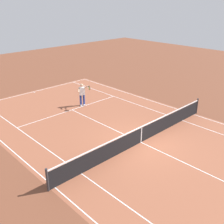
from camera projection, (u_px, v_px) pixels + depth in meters
name	position (u px, v px, depth m)	size (l,w,h in m)	color
ground_plane	(141.00, 142.00, 14.66)	(60.00, 60.00, 0.00)	brown
court_slab	(141.00, 142.00, 14.66)	(24.20, 11.40, 0.00)	#935138
court_line_markings	(141.00, 142.00, 14.66)	(23.85, 11.05, 0.01)	white
tennis_net	(141.00, 134.00, 14.46)	(0.10, 11.70, 1.08)	#2D2D33
tennis_player_near	(82.00, 93.00, 19.34)	(1.18, 0.74, 1.70)	navy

